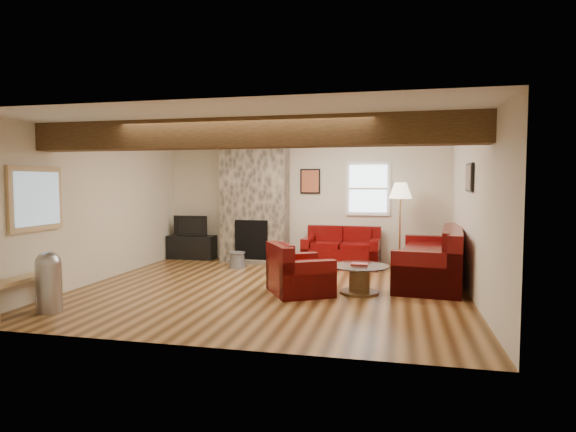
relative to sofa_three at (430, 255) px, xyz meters
name	(u,v)px	position (x,y,z in m)	size (l,w,h in m)	color
room	(270,210)	(-2.48, -1.05, 0.79)	(8.00, 8.00, 8.00)	#4F3015
oak_beam	(245,133)	(-2.48, -2.30, 1.85)	(6.00, 0.36, 0.38)	#301F0E
chimney_breast	(255,204)	(-3.48, 1.44, 0.76)	(1.40, 0.67, 2.50)	#3B362D
back_window	(368,189)	(-1.13, 1.66, 1.09)	(0.90, 0.08, 1.10)	white
hatch_window	(36,199)	(-5.44, -2.55, 0.99)	(0.08, 1.00, 0.90)	tan
ceiling_dome	(335,137)	(-1.58, -0.15, 1.98)	(0.40, 0.40, 0.18)	#F0E1CC
artwork_back	(310,181)	(-2.33, 1.66, 1.24)	(0.42, 0.06, 0.52)	black
artwork_right	(469,177)	(0.48, -0.75, 1.29)	(0.06, 0.55, 0.42)	black
sofa_three	(430,255)	(0.00, 0.00, 0.00)	(2.39, 1.00, 0.92)	#410407
loveseat	(342,247)	(-1.61, 1.18, -0.07)	(1.49, 0.86, 0.79)	#410407
armchair_red	(300,268)	(-1.97, -1.23, -0.08)	(0.93, 0.82, 0.76)	#410407
coffee_table	(359,279)	(-1.09, -1.06, -0.25)	(0.88, 0.88, 0.46)	#442C15
tv_cabinet	(192,247)	(-4.93, 1.48, -0.21)	(1.03, 0.41, 0.51)	black
television	(192,225)	(-4.93, 1.48, 0.27)	(0.77, 0.10, 0.44)	black
floor_lamp	(400,195)	(-0.49, 1.05, 0.97)	(0.43, 0.43, 1.67)	tan
pine_bench	(23,294)	(-5.31, -3.00, -0.24)	(0.27, 1.17, 0.44)	tan
pedal_bin	(49,282)	(-4.92, -3.00, -0.07)	(0.32, 0.32, 0.79)	#9B9BA0
coal_bucket	(237,260)	(-3.60, 0.64, -0.30)	(0.34, 0.34, 0.32)	slate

